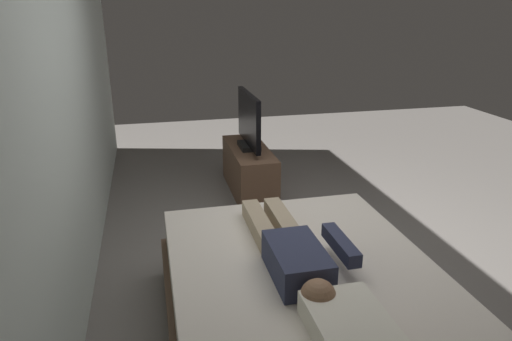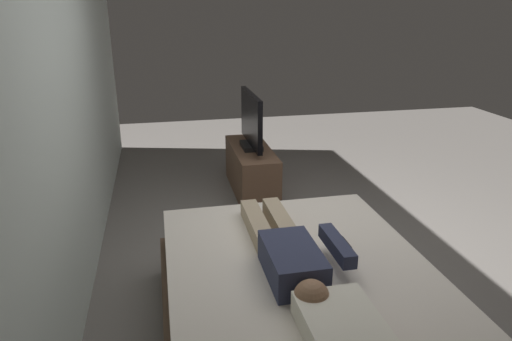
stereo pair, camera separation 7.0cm
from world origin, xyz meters
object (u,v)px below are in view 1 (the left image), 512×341
at_px(person, 292,251).
at_px(remote, 346,242).
at_px(tv_stand, 249,170).
at_px(bed, 302,305).
at_px(pillow, 350,327).
at_px(tv, 249,122).

distance_m(person, remote, 0.44).
relative_size(person, tv_stand, 1.15).
xyz_separation_m(person, tv_stand, (2.40, -0.27, -0.37)).
bearing_deg(tv_stand, remote, -176.55).
height_order(bed, person, person).
bearing_deg(pillow, tv_stand, -3.86).
height_order(remote, tv_stand, remote).
relative_size(pillow, tv, 0.55).
bearing_deg(pillow, tv, -3.86).
height_order(tv_stand, tv, tv).
distance_m(remote, tv_stand, 2.27).
relative_size(remote, tv_stand, 0.14).
xyz_separation_m(bed, person, (0.03, 0.06, 0.36)).
xyz_separation_m(bed, tv_stand, (2.43, -0.21, -0.01)).
xyz_separation_m(person, tv, (2.40, -0.27, 0.16)).
height_order(bed, pillow, pillow).
bearing_deg(tv, person, 173.59).
bearing_deg(remote, person, 110.47).
height_order(bed, tv, tv).
bearing_deg(tv_stand, bed, 175.13).
bearing_deg(person, tv, -6.41).
bearing_deg(pillow, bed, 0.00).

